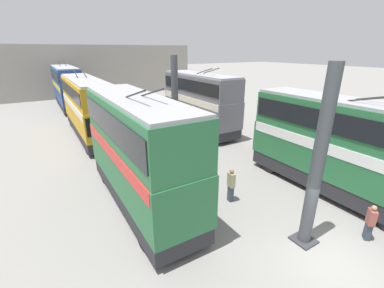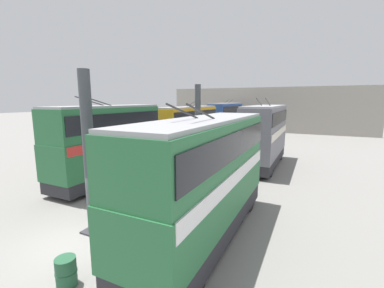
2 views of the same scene
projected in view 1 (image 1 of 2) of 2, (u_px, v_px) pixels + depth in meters
ground_plane at (331, 260)px, 9.45m from camera, size 240.00×240.00×0.00m
depot_back_wall at (91, 71)px, 41.37m from camera, size 0.50×36.00×8.02m
support_column_near at (317, 166)px, 9.23m from camera, size 0.85×0.85×6.95m
support_column_far at (175, 109)px, 18.08m from camera, size 0.85×0.85×6.95m
bus_left_near at (341, 142)px, 12.99m from camera, size 9.75×2.54×5.64m
bus_left_far at (200, 99)px, 23.58m from camera, size 9.32×2.54×5.89m
bus_right_near at (138, 147)px, 11.93m from camera, size 9.18×2.54×5.98m
bus_right_mid at (87, 104)px, 22.13m from camera, size 11.44×2.54×5.64m
bus_right_far at (67, 85)px, 33.08m from camera, size 10.65×2.54×5.90m
person_by_right_row at (156, 155)px, 16.46m from camera, size 0.41×0.48×1.71m
person_by_left_row at (370, 222)px, 10.22m from camera, size 0.46×0.47×1.58m
person_aisle_foreground at (231, 184)px, 12.81m from camera, size 0.45×0.29×1.81m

